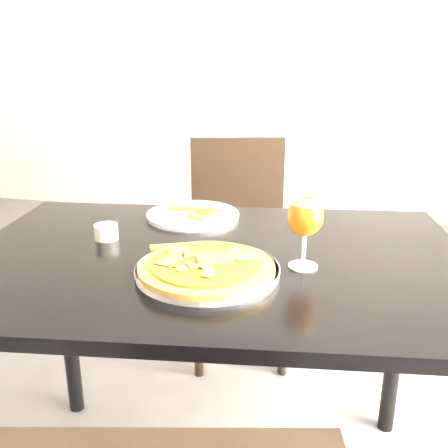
% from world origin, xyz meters
% --- Properties ---
extents(dining_table, '(1.28, 0.93, 0.75)m').
position_xyz_m(dining_table, '(0.29, 0.26, 0.66)').
color(dining_table, black).
rests_on(dining_table, ground).
extents(chair_far, '(0.49, 0.49, 0.88)m').
position_xyz_m(chair_far, '(0.20, 1.08, 0.49)').
color(chair_far, black).
rests_on(chair_far, ground).
extents(plate_main, '(0.42, 0.42, 0.02)m').
position_xyz_m(plate_main, '(0.30, 0.14, 0.76)').
color(plate_main, white).
rests_on(plate_main, dining_table).
extents(pizza, '(0.29, 0.29, 0.03)m').
position_xyz_m(pizza, '(0.30, 0.13, 0.78)').
color(pizza, brown).
rests_on(pizza, plate_main).
extents(plate_second, '(0.36, 0.36, 0.01)m').
position_xyz_m(plate_second, '(0.16, 0.52, 0.76)').
color(plate_second, white).
rests_on(plate_second, dining_table).
extents(crust_scraps, '(0.18, 0.11, 0.01)m').
position_xyz_m(crust_scraps, '(0.19, 0.52, 0.77)').
color(crust_scraps, brown).
rests_on(crust_scraps, plate_second).
extents(loose_crust, '(0.10, 0.06, 0.01)m').
position_xyz_m(loose_crust, '(0.18, 0.27, 0.75)').
color(loose_crust, brown).
rests_on(loose_crust, dining_table).
extents(sauce_cup, '(0.06, 0.06, 0.04)m').
position_xyz_m(sauce_cup, '(-0.01, 0.30, 0.77)').
color(sauce_cup, silver).
rests_on(sauce_cup, dining_table).
extents(beer_glass, '(0.08, 0.08, 0.16)m').
position_xyz_m(beer_glass, '(0.50, 0.22, 0.87)').
color(beer_glass, silver).
rests_on(beer_glass, dining_table).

